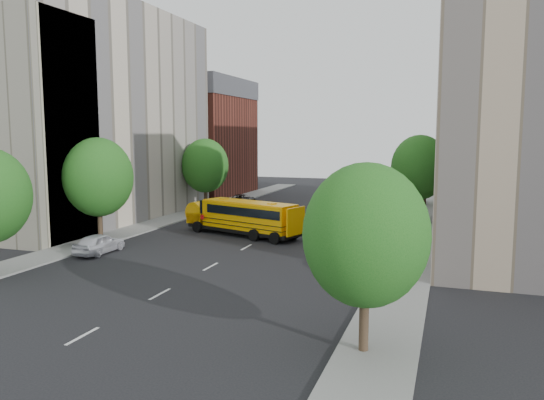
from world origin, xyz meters
The scene contains 23 objects.
ground centered at (0.00, 0.00, 0.00)m, with size 120.00×120.00×0.00m, color black.
sidewalk_left centered at (-11.50, 5.00, 0.06)m, with size 3.00×80.00×0.12m, color slate.
sidewalk_right centered at (11.50, 5.00, 0.06)m, with size 3.00×80.00×0.12m, color slate.
lane_markings centered at (0.00, 10.00, 0.01)m, with size 0.15×64.00×0.01m, color silver.
building_left_cream centered at (-18.00, 6.00, 10.00)m, with size 10.00×26.00×20.00m, color beige.
building_left_redbrick centered at (-18.00, 28.00, 6.50)m, with size 10.00×15.00×13.00m, color maroon.
building_left_near centered at (-18.00, -4.50, 8.50)m, with size 10.00×7.00×17.00m, color #B0A889.
building_right_near centered at (18.00, -4.50, 8.50)m, with size 10.00×7.00×17.00m, color tan.
building_right_far centered at (18.00, 20.00, 9.00)m, with size 10.00×22.00×18.00m, color #B0A889.
building_right_sidewall centered at (18.00, 9.00, 9.00)m, with size 10.10×0.30×18.00m, color brown.
street_tree_1 centered at (-11.00, -4.00, 4.95)m, with size 5.12×5.12×7.90m.
street_tree_2 centered at (-11.00, 14.00, 4.83)m, with size 4.99×4.99×7.71m.
street_tree_3 centered at (11.00, -18.00, 4.45)m, with size 4.61×4.61×7.11m.
street_tree_4 centered at (11.00, 14.00, 5.08)m, with size 5.25×5.25×8.10m.
street_tree_5 centered at (11.00, 26.00, 4.70)m, with size 4.86×4.86×7.51m.
school_bus centered at (-2.08, 2.22, 1.60)m, with size 10.35×5.43×2.87m.
safari_truck centered at (7.14, 3.00, 1.19)m, with size 5.40×2.31×2.26m.
parked_car_0 centered at (-8.80, -7.10, 0.71)m, with size 1.67×4.16×1.42m, color silver.
parked_car_1 centered at (-9.16, 11.81, 0.65)m, with size 1.38×3.96×1.30m, color silver.
parked_car_2 centered at (-8.80, 18.81, 0.68)m, with size 2.25×4.88×1.35m, color black.
parked_car_3 centered at (9.60, -7.17, 0.70)m, with size 1.95×4.81×1.40m, color #993713.
parked_car_4 centered at (9.60, 11.50, 0.66)m, with size 1.55×3.86×1.32m, color #2D394E.
parked_car_5 centered at (9.60, 27.06, 0.68)m, with size 1.44×4.14×1.36m, color #A5A4A0.
Camera 1 is at (13.87, -36.97, 8.07)m, focal length 35.00 mm.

